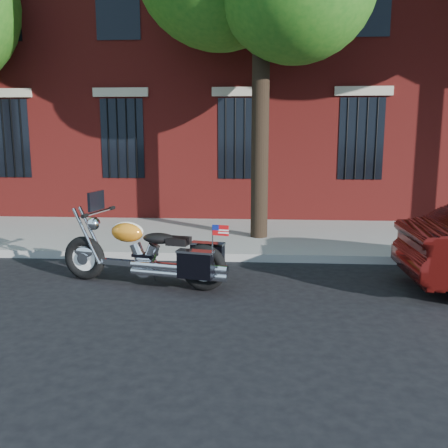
{
  "coord_description": "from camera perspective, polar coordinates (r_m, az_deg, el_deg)",
  "views": [
    {
      "loc": [
        0.47,
        -7.64,
        2.36
      ],
      "look_at": [
        -0.11,
        0.8,
        0.8
      ],
      "focal_mm": 40.0,
      "sensor_mm": 36.0,
      "label": 1
    }
  ],
  "objects": [
    {
      "name": "ground",
      "position": [
        8.01,
        0.37,
        -6.71
      ],
      "size": [
        120.0,
        120.0,
        0.0
      ],
      "primitive_type": "plane",
      "color": "black",
      "rests_on": "ground"
    },
    {
      "name": "sidewalk",
      "position": [
        11.14,
        1.42,
        -1.4
      ],
      "size": [
        40.0,
        3.6,
        0.15
      ],
      "primitive_type": "cube",
      "color": "gray",
      "rests_on": "ground"
    },
    {
      "name": "curb",
      "position": [
        9.31,
        0.91,
        -3.77
      ],
      "size": [
        40.0,
        0.16,
        0.15
      ],
      "primitive_type": "cube",
      "color": "gray",
      "rests_on": "ground"
    },
    {
      "name": "building",
      "position": [
        18.07,
        2.54,
        22.04
      ],
      "size": [
        26.0,
        10.08,
        12.0
      ],
      "color": "maroon",
      "rests_on": "ground"
    },
    {
      "name": "motorcycle",
      "position": [
        7.79,
        -8.44,
        -3.58
      ],
      "size": [
        2.75,
        1.22,
        1.45
      ],
      "rotation": [
        0.0,
        0.0,
        -0.22
      ],
      "color": "black",
      "rests_on": "ground"
    }
  ]
}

